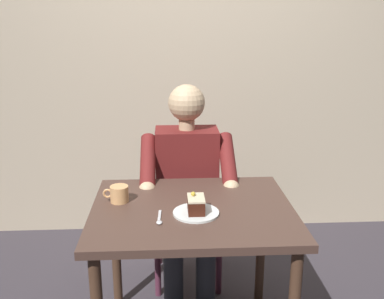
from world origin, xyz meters
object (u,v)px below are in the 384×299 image
cake_slice (196,204)px  coffee_cup (119,194)px  chair (186,199)px  dessert_spoon (159,219)px  dining_table (192,226)px  seated_person (188,188)px

cake_slice → coffee_cup: cake_slice is taller
chair → cake_slice: (-0.01, 0.74, 0.29)m
chair → dessert_spoon: bearing=79.2°
dining_table → dessert_spoon: size_ratio=6.52×
dessert_spoon → cake_slice: bearing=-161.0°
chair → coffee_cup: size_ratio=7.45×
coffee_cup → dessert_spoon: bearing=132.2°
chair → dining_table: bearing=90.0°
chair → cake_slice: size_ratio=7.98×
seated_person → dessert_spoon: seated_person is taller
dining_table → cake_slice: cake_slice is taller
seated_person → coffee_cup: size_ratio=10.10×
seated_person → dessert_spoon: size_ratio=8.62×
chair → cake_slice: 0.79m
cake_slice → coffee_cup: bearing=-23.9°
chair → coffee_cup: bearing=59.2°
chair → coffee_cup: 0.73m
chair → cake_slice: chair is taller
dining_table → coffee_cup: bearing=-14.0°
chair → dessert_spoon: 0.84m
chair → seated_person: size_ratio=0.74×
dining_table → seated_person: (0.00, -0.49, -0.00)m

